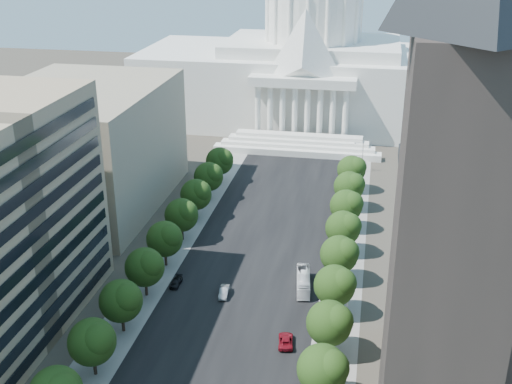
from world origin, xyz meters
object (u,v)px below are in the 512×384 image
Objects in this scene: car_silver at (224,292)px; car_red at (286,341)px; city_bus at (303,281)px; car_dark_b at (176,282)px.

car_red is at bearing -48.23° from car_silver.
city_bus is at bearing -99.95° from car_red.
car_silver is 15.73m from city_bus.
car_silver is 1.08× the size of car_dark_b.
car_silver is 10.48m from car_dark_b.
city_bus reaches higher than car_red.
car_dark_b is at bearing 164.40° from car_silver.
car_dark_b is at bearing -179.10° from city_bus.
car_red is 18.87m from city_bus.
car_silver is at bearing -11.24° from car_dark_b.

